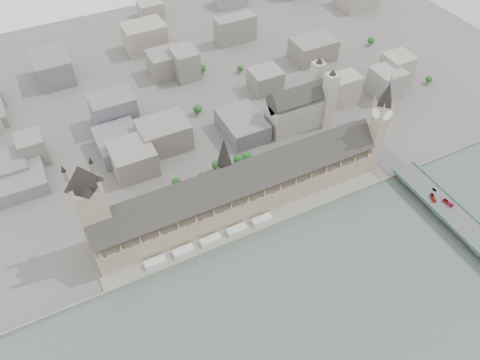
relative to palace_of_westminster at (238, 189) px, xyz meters
name	(u,v)px	position (x,y,z in m)	size (l,w,h in m)	color
ground	(248,221)	(0.00, -19.70, -22.71)	(900.00, 900.00, 0.00)	#595651
embankment_wall	(256,232)	(0.00, -34.70, -21.21)	(600.00, 1.50, 3.00)	slate
river_terrace	(252,226)	(0.00, -27.20, -21.71)	(270.00, 15.00, 2.00)	slate
terrace_tents	(211,240)	(-40.00, -26.70, -18.71)	(118.00, 7.00, 4.00)	silver
palace_of_westminster	(238,189)	(0.00, 0.00, 0.00)	(265.00, 40.73, 55.44)	gray
elizabeth_tower	(380,121)	(138.00, -11.70, 35.38)	(17.00, 17.00, 107.50)	gray
victoria_tower	(92,208)	(-122.00, 6.30, 32.50)	(30.00, 30.00, 100.00)	gray
central_tower	(224,160)	(-10.00, 6.30, 35.21)	(13.00, 13.00, 48.00)	tan
westminster_bridge	(457,222)	(162.00, -107.20, -17.58)	(25.00, 325.00, 10.25)	#474749
westminster_abbey	(300,106)	(110.92, 75.30, 2.38)	(68.00, 36.00, 64.00)	#A7A096
city_skyline_inland	(154,67)	(0.00, 225.30, -3.71)	(720.00, 360.00, 38.00)	gray
park_trees	(210,176)	(-10.00, 40.30, -15.21)	(110.00, 30.00, 15.00)	#174118
red_bus_north	(433,198)	(157.52, -79.21, -11.05)	(2.37, 10.12, 2.82)	#B62914
red_bus_south	(448,203)	(165.15, -89.72, -11.01)	(2.42, 10.36, 2.89)	red
car_silver	(434,190)	(166.25, -71.86, -11.79)	(1.42, 4.06, 1.34)	gray
car_approach	(362,122)	(166.03, 37.89, -11.67)	(2.19, 5.39, 1.56)	gray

